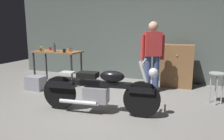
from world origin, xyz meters
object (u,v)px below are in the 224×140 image
mug_red_diner (50,49)px  bottle (54,48)px  storage_bin (36,83)px  mug_black_matte (64,51)px  motorcycle (100,89)px  wooden_dresser (177,66)px  person_standing (152,54)px  mug_yellow_tall (42,49)px  mug_orange_travel (69,50)px  shop_stool (217,80)px  mug_brown_stoneware (40,49)px  mug_blue_enamel (70,49)px

mug_red_diner → bottle: size_ratio=0.43×
storage_bin → bottle: 1.02m
mug_black_matte → bottle: size_ratio=0.44×
motorcycle → wooden_dresser: wooden_dresser is taller
motorcycle → mug_black_matte: same height
mug_red_diner → bottle: bottle is taller
motorcycle → person_standing: 1.81m
mug_black_matte → mug_red_diner: (-0.70, 0.37, -0.00)m
person_standing → mug_yellow_tall: (-3.08, -0.07, 0.03)m
motorcycle → mug_orange_travel: motorcycle is taller
person_standing → shop_stool: size_ratio=2.61×
mug_red_diner → motorcycle: bearing=-36.8°
mug_orange_travel → mug_black_matte: size_ratio=1.07×
mug_black_matte → mug_yellow_tall: bearing=165.3°
shop_stool → storage_bin: size_ratio=1.45×
wooden_dresser → mug_black_matte: size_ratio=10.42×
mug_orange_travel → mug_black_matte: bearing=-99.6°
shop_stool → bottle: bottle is taller
mug_brown_stoneware → bottle: 0.45m
shop_stool → storage_bin: (-4.11, -0.48, -0.33)m
mug_yellow_tall → bottle: bottle is taller
mug_blue_enamel → mug_red_diner: (-0.61, -0.03, -0.00)m
storage_bin → mug_blue_enamel: (0.45, 0.90, 0.78)m
storage_bin → mug_yellow_tall: 1.13m
mug_yellow_tall → mug_orange_travel: bearing=-3.4°
mug_orange_travel → mug_brown_stoneware: (-0.81, -0.13, 0.00)m
wooden_dresser → mug_yellow_tall: bearing=-167.0°
shop_stool → mug_black_matte: mug_black_matte is taller
wooden_dresser → person_standing: bearing=-124.3°
mug_red_diner → mug_brown_stoneware: 0.33m
mug_red_diner → mug_brown_stoneware: mug_brown_stoneware is taller
mug_yellow_tall → mug_brown_stoneware: 0.21m
person_standing → shop_stool: 1.48m
shop_stool → wooden_dresser: size_ratio=0.58×
person_standing → mug_black_matte: (-2.20, -0.30, 0.02)m
storage_bin → mug_brown_stoneware: mug_brown_stoneware is taller
mug_blue_enamel → mug_red_diner: 0.62m
mug_blue_enamel → person_standing: bearing=-2.5°
mug_brown_stoneware → bottle: bearing=1.2°
person_standing → wooden_dresser: person_standing is taller
motorcycle → shop_stool: size_ratio=3.41×
storage_bin → mug_orange_travel: size_ratio=3.91×
shop_stool → storage_bin: 4.16m
wooden_dresser → mug_red_diner: (-3.42, -0.69, 0.40)m
mug_blue_enamel → mug_brown_stoneware: size_ratio=1.10×
mug_red_diner → mug_black_matte: bearing=-27.8°
mug_orange_travel → bottle: (-0.36, -0.12, 0.05)m
mug_orange_travel → mug_black_matte: (-0.03, -0.18, 0.00)m
motorcycle → shop_stool: bearing=26.9°
mug_orange_travel → mug_red_diner: bearing=165.3°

